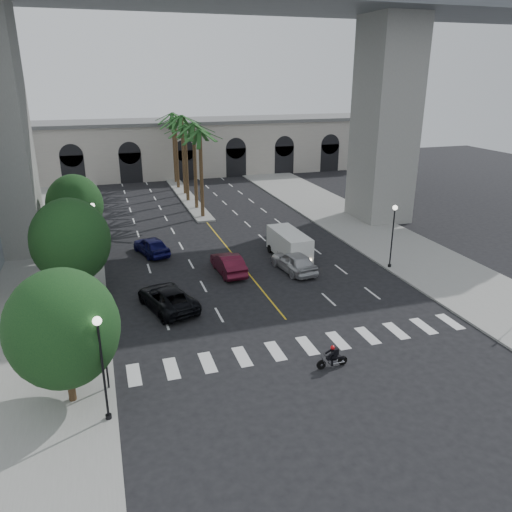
% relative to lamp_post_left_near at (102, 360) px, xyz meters
% --- Properties ---
extents(ground, '(140.00, 140.00, 0.00)m').
position_rel_lamp_post_left_near_xyz_m(ground, '(11.40, 5.00, -3.22)').
color(ground, black).
rests_on(ground, ground).
extents(sidewalk_left, '(8.00, 100.00, 0.15)m').
position_rel_lamp_post_left_near_xyz_m(sidewalk_left, '(-3.60, 20.00, -3.15)').
color(sidewalk_left, gray).
rests_on(sidewalk_left, ground).
extents(sidewalk_right, '(8.00, 100.00, 0.15)m').
position_rel_lamp_post_left_near_xyz_m(sidewalk_right, '(26.40, 20.00, -3.15)').
color(sidewalk_right, gray).
rests_on(sidewalk_right, ground).
extents(median, '(2.00, 24.00, 0.20)m').
position_rel_lamp_post_left_near_xyz_m(median, '(11.40, 43.00, -3.12)').
color(median, gray).
rests_on(median, ground).
extents(pier_building, '(71.00, 10.50, 8.50)m').
position_rel_lamp_post_left_near_xyz_m(pier_building, '(11.40, 60.00, 1.04)').
color(pier_building, '#B5ADA2').
rests_on(pier_building, ground).
extents(bridge, '(75.00, 13.00, 26.00)m').
position_rel_lamp_post_left_near_xyz_m(bridge, '(14.82, 27.00, 15.29)').
color(bridge, gray).
rests_on(bridge, ground).
extents(palm_a, '(3.20, 3.20, 10.30)m').
position_rel_lamp_post_left_near_xyz_m(palm_a, '(11.40, 33.00, 5.88)').
color(palm_a, '#47331E').
rests_on(palm_a, ground).
extents(palm_b, '(3.20, 3.20, 10.60)m').
position_rel_lamp_post_left_near_xyz_m(palm_b, '(11.50, 37.00, 6.15)').
color(palm_b, '#47331E').
rests_on(palm_b, ground).
extents(palm_c, '(3.20, 3.20, 10.10)m').
position_rel_lamp_post_left_near_xyz_m(palm_c, '(11.20, 41.00, 5.69)').
color(palm_c, '#47331E').
rests_on(palm_c, ground).
extents(palm_d, '(3.20, 3.20, 10.90)m').
position_rel_lamp_post_left_near_xyz_m(palm_d, '(11.55, 45.00, 6.43)').
color(palm_d, '#47331E').
rests_on(palm_d, ground).
extents(palm_e, '(3.20, 3.20, 10.40)m').
position_rel_lamp_post_left_near_xyz_m(palm_e, '(11.30, 49.00, 5.97)').
color(palm_e, '#47331E').
rests_on(palm_e, ground).
extents(palm_f, '(3.20, 3.20, 10.70)m').
position_rel_lamp_post_left_near_xyz_m(palm_f, '(11.60, 53.00, 6.24)').
color(palm_f, '#47331E').
rests_on(palm_f, ground).
extents(street_tree_near, '(5.20, 5.20, 6.89)m').
position_rel_lamp_post_left_near_xyz_m(street_tree_near, '(-1.60, 2.00, 0.80)').
color(street_tree_near, '#382616').
rests_on(street_tree_near, ground).
extents(street_tree_mid, '(5.44, 5.44, 7.21)m').
position_rel_lamp_post_left_near_xyz_m(street_tree_mid, '(-1.60, 15.00, 0.99)').
color(street_tree_mid, '#382616').
rests_on(street_tree_mid, ground).
extents(street_tree_far, '(5.04, 5.04, 6.68)m').
position_rel_lamp_post_left_near_xyz_m(street_tree_far, '(-1.60, 27.00, 0.68)').
color(street_tree_far, '#382616').
rests_on(street_tree_far, ground).
extents(lamp_post_left_near, '(0.40, 0.40, 5.35)m').
position_rel_lamp_post_left_near_xyz_m(lamp_post_left_near, '(0.00, 0.00, 0.00)').
color(lamp_post_left_near, black).
rests_on(lamp_post_left_near, ground).
extents(lamp_post_left_far, '(0.40, 0.40, 5.35)m').
position_rel_lamp_post_left_near_xyz_m(lamp_post_left_far, '(0.00, 21.00, 0.00)').
color(lamp_post_left_far, black).
rests_on(lamp_post_left_far, ground).
extents(lamp_post_right, '(0.40, 0.40, 5.35)m').
position_rel_lamp_post_left_near_xyz_m(lamp_post_right, '(22.80, 13.00, 0.00)').
color(lamp_post_right, black).
rests_on(lamp_post_right, ground).
extents(traffic_signal_near, '(0.25, 0.18, 3.65)m').
position_rel_lamp_post_left_near_xyz_m(traffic_signal_near, '(0.10, 2.50, -0.71)').
color(traffic_signal_near, black).
rests_on(traffic_signal_near, ground).
extents(traffic_signal_far, '(0.25, 0.18, 3.65)m').
position_rel_lamp_post_left_near_xyz_m(traffic_signal_far, '(0.10, 6.50, -0.71)').
color(traffic_signal_far, black).
rests_on(traffic_signal_far, ground).
extents(motorcycle_rider, '(1.83, 0.49, 1.32)m').
position_rel_lamp_post_left_near_xyz_m(motorcycle_rider, '(11.83, 1.00, -2.62)').
color(motorcycle_rider, black).
rests_on(motorcycle_rider, ground).
extents(car_a, '(2.66, 5.24, 1.71)m').
position_rel_lamp_post_left_near_xyz_m(car_a, '(15.05, 14.80, -2.37)').
color(car_a, '#ACADB1').
rests_on(car_a, ground).
extents(car_b, '(1.96, 4.99, 1.62)m').
position_rel_lamp_post_left_near_xyz_m(car_b, '(9.90, 16.04, -2.41)').
color(car_b, '#4D0F20').
rests_on(car_b, ground).
extents(car_c, '(4.08, 6.20, 1.58)m').
position_rel_lamp_post_left_near_xyz_m(car_c, '(4.31, 11.03, -2.43)').
color(car_c, black).
rests_on(car_c, ground).
extents(car_d, '(2.55, 5.15, 1.44)m').
position_rel_lamp_post_left_near_xyz_m(car_d, '(15.87, 19.23, -2.50)').
color(car_d, slate).
rests_on(car_d, ground).
extents(car_e, '(3.20, 5.11, 1.62)m').
position_rel_lamp_post_left_near_xyz_m(car_e, '(4.54, 22.42, -2.41)').
color(car_e, '#11114F').
rests_on(car_e, ground).
extents(cargo_van, '(2.38, 5.66, 2.39)m').
position_rel_lamp_post_left_near_xyz_m(cargo_van, '(15.76, 17.68, -1.89)').
color(cargo_van, silver).
rests_on(cargo_van, ground).
extents(pedestrian_a, '(0.64, 0.42, 1.76)m').
position_rel_lamp_post_left_near_xyz_m(pedestrian_a, '(-3.27, 9.80, -2.19)').
color(pedestrian_a, black).
rests_on(pedestrian_a, sidewalk_left).
extents(pedestrian_b, '(0.93, 0.75, 1.81)m').
position_rel_lamp_post_left_near_xyz_m(pedestrian_b, '(-0.74, 8.64, -2.17)').
color(pedestrian_b, black).
rests_on(pedestrian_b, sidewalk_left).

